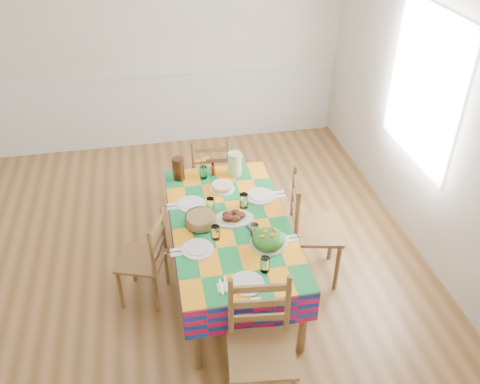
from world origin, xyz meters
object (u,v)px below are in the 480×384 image
Objects in this scene: meat_platter at (233,217)px; chair_left at (146,260)px; chair_near at (261,348)px; dining_table at (230,230)px; green_pitcher at (235,164)px; tea_pitcher at (178,169)px; chair_far at (211,175)px; chair_right at (311,229)px.

chair_left is at bearing -176.60° from meat_platter.
dining_table is at bearing 96.88° from chair_near.
dining_table is 0.77m from green_pitcher.
tea_pitcher is at bearing 107.42° from chair_near.
tea_pitcher is 0.93m from chair_left.
chair_near reaches higher than chair_far.
tea_pitcher is at bearing 67.50° from chair_right.
chair_right is at bearing 0.81° from dining_table.
dining_table is at bearing 110.46° from chair_left.
tea_pitcher reaches higher than chair_left.
meat_platter is 0.39× the size of chair_left.
chair_far reaches higher than dining_table.
dining_table is 1.79× the size of chair_near.
tea_pitcher is 1.33m from chair_right.
tea_pitcher is at bearing 118.36° from meat_platter.
chair_near reaches higher than chair_left.
tea_pitcher is 0.64m from chair_far.
chair_right is (1.07, -0.74, -0.30)m from tea_pitcher.
chair_left is at bearing -115.90° from tea_pitcher.
meat_platter is 0.81m from chair_left.
tea_pitcher is at bearing 52.23° from chair_far.
chair_near is (-0.17, -1.86, -0.32)m from green_pitcher.
meat_platter is at bearing -101.34° from green_pitcher.
green_pitcher is at bearing -2.11° from tea_pitcher.
chair_far reaches higher than chair_left.
chair_far is (0.35, 0.39, -0.36)m from tea_pitcher.
chair_near is (0.01, -1.13, -0.13)m from dining_table.
chair_near is at bearing -79.18° from tea_pitcher.
dining_table is 0.11m from meat_platter.
tea_pitcher is at bearing 177.89° from green_pitcher.
meat_platter is at bearing -61.64° from tea_pitcher.
meat_platter is 0.33× the size of chair_near.
chair_right reaches higher than meat_platter.
chair_right is (0.71, 1.14, 0.01)m from chair_near.
chair_right is at bearing 64.79° from chair_near.
tea_pitcher reaches higher than dining_table.
chair_right is (0.68, -0.02, -0.22)m from meat_platter.
tea_pitcher is (-0.39, 0.72, 0.08)m from meat_platter.
green_pitcher is 0.95m from chair_right.
chair_far is at bearing 90.16° from dining_table.
tea_pitcher is 0.22× the size of chair_near.
chair_right is at bearing -1.81° from meat_platter.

